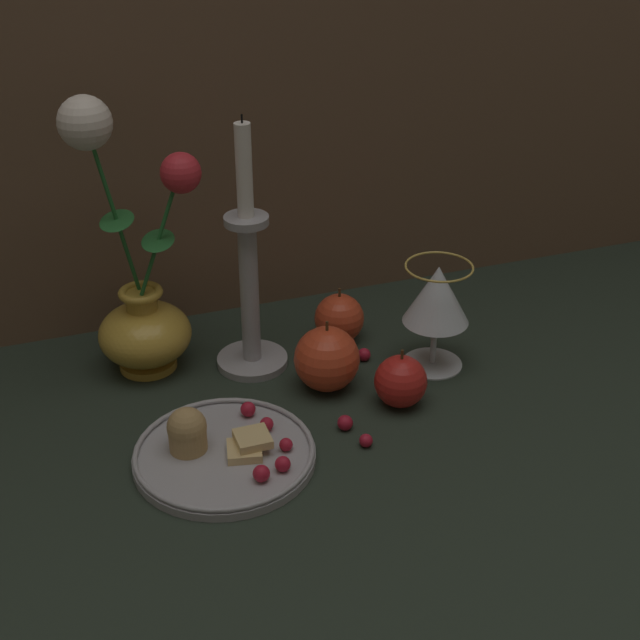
% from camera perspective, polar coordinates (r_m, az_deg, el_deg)
% --- Properties ---
extents(ground_plane, '(2.40, 2.40, 0.00)m').
position_cam_1_polar(ground_plane, '(1.11, -1.61, -4.86)').
color(ground_plane, '#232D23').
rests_on(ground_plane, ground).
extents(vase, '(0.16, 0.12, 0.36)m').
position_cam_1_polar(vase, '(1.13, -11.50, 1.79)').
color(vase, gold).
rests_on(vase, ground_plane).
extents(plate_with_pastries, '(0.20, 0.20, 0.06)m').
position_cam_1_polar(plate_with_pastries, '(1.00, -6.40, -8.25)').
color(plate_with_pastries, '#A3A3A8').
rests_on(plate_with_pastries, ground_plane).
extents(wine_glass, '(0.09, 0.09, 0.14)m').
position_cam_1_polar(wine_glass, '(1.13, 7.49, 1.38)').
color(wine_glass, silver).
rests_on(wine_glass, ground_plane).
extents(candlestick, '(0.09, 0.09, 0.33)m').
position_cam_1_polar(candlestick, '(1.12, -4.55, 1.98)').
color(candlestick, '#A3A3A8').
rests_on(candlestick, ground_plane).
extents(apple_beside_vase, '(0.07, 0.07, 0.08)m').
position_cam_1_polar(apple_beside_vase, '(1.20, 1.24, 0.11)').
color(apple_beside_vase, '#D14223').
rests_on(apple_beside_vase, ground_plane).
extents(apple_near_glass, '(0.06, 0.06, 0.08)m').
position_cam_1_polar(apple_near_glass, '(1.08, 5.18, -3.93)').
color(apple_near_glass, red).
rests_on(apple_near_glass, ground_plane).
extents(apple_at_table_edge, '(0.08, 0.08, 0.09)m').
position_cam_1_polar(apple_at_table_edge, '(1.10, 0.44, -2.51)').
color(apple_at_table_edge, '#D14223').
rests_on(apple_at_table_edge, ground_plane).
extents(berry_near_plate, '(0.02, 0.02, 0.02)m').
position_cam_1_polar(berry_near_plate, '(1.05, 1.62, -6.59)').
color(berry_near_plate, '#AD192D').
rests_on(berry_near_plate, ground_plane).
extents(berry_front_center, '(0.02, 0.02, 0.02)m').
position_cam_1_polar(berry_front_center, '(1.02, 2.96, -7.72)').
color(berry_front_center, '#AD192D').
rests_on(berry_front_center, ground_plane).
extents(berry_by_glass_stem, '(0.02, 0.02, 0.02)m').
position_cam_1_polar(berry_by_glass_stem, '(1.17, 2.84, -2.22)').
color(berry_by_glass_stem, '#AD192D').
rests_on(berry_by_glass_stem, ground_plane).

